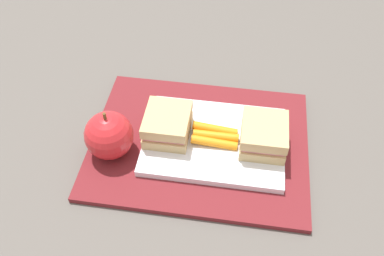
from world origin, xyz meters
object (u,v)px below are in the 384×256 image
object	(u,v)px
sandwich_half_left	(264,135)
sandwich_half_right	(167,124)
apple	(109,135)
carrot_sticks_bundle	(215,136)
food_tray	(214,141)

from	to	relation	value
sandwich_half_left	sandwich_half_right	world-z (taller)	same
sandwich_half_right	apple	xyz separation A→B (m)	(0.09, 0.04, 0.01)
carrot_sticks_bundle	apple	distance (m)	0.17
carrot_sticks_bundle	apple	world-z (taller)	apple
sandwich_half_right	carrot_sticks_bundle	size ratio (longest dim) A/B	1.01
food_tray	sandwich_half_left	bearing A→B (deg)	180.00
apple	food_tray	bearing A→B (deg)	-166.08
food_tray	sandwich_half_left	distance (m)	0.08
sandwich_half_left	apple	xyz separation A→B (m)	(0.24, 0.04, 0.01)
food_tray	apple	bearing A→B (deg)	13.92
food_tray	sandwich_half_right	xyz separation A→B (m)	(0.08, 0.00, 0.03)
food_tray	apple	size ratio (longest dim) A/B	2.58
sandwich_half_left	carrot_sticks_bundle	world-z (taller)	sandwich_half_left
sandwich_half_right	carrot_sticks_bundle	world-z (taller)	sandwich_half_right
sandwich_half_right	apple	size ratio (longest dim) A/B	0.90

